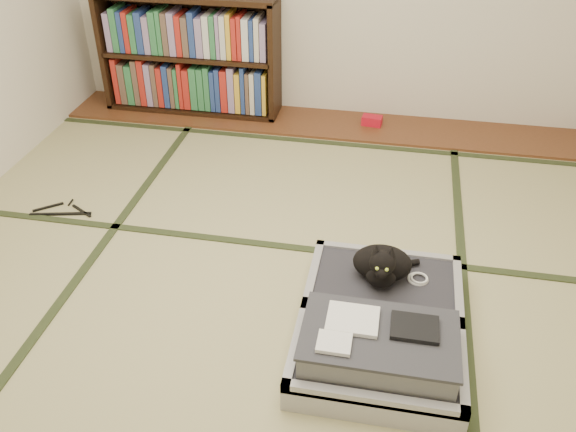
# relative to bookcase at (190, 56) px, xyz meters

# --- Properties ---
(floor) EXTENTS (4.50, 4.50, 0.00)m
(floor) POSITION_rel_bookcase_xyz_m (1.05, -2.07, -0.45)
(floor) COLOR tan
(floor) RESTS_ON ground
(wood_strip) EXTENTS (4.00, 0.50, 0.02)m
(wood_strip) POSITION_rel_bookcase_xyz_m (1.05, -0.07, -0.44)
(wood_strip) COLOR brown
(wood_strip) RESTS_ON ground
(red_item) EXTENTS (0.16, 0.11, 0.07)m
(red_item) POSITION_rel_bookcase_xyz_m (1.44, -0.04, -0.40)
(red_item) COLOR red
(red_item) RESTS_ON wood_strip
(room_shell) EXTENTS (4.50, 4.50, 4.50)m
(room_shell) POSITION_rel_bookcase_xyz_m (1.05, -2.07, 1.01)
(room_shell) COLOR white
(room_shell) RESTS_ON ground
(tatami_borders) EXTENTS (4.00, 4.50, 0.01)m
(tatami_borders) POSITION_rel_bookcase_xyz_m (1.05, -1.58, -0.45)
(tatami_borders) COLOR #2D381E
(tatami_borders) RESTS_ON ground
(bookcase) EXTENTS (1.38, 0.32, 0.92)m
(bookcase) POSITION_rel_bookcase_xyz_m (0.00, 0.00, 0.00)
(bookcase) COLOR black
(bookcase) RESTS_ON wood_strip
(suitcase) EXTENTS (0.74, 0.99, 0.29)m
(suitcase) POSITION_rel_bookcase_xyz_m (1.64, -2.32, -0.35)
(suitcase) COLOR #A1A1A6
(suitcase) RESTS_ON floor
(cat) EXTENTS (0.33, 0.33, 0.27)m
(cat) POSITION_rel_bookcase_xyz_m (1.62, -2.03, -0.21)
(cat) COLOR black
(cat) RESTS_ON suitcase
(cable_coil) EXTENTS (0.10, 0.10, 0.02)m
(cable_coil) POSITION_rel_bookcase_xyz_m (1.81, -1.99, -0.30)
(cable_coil) COLOR white
(cable_coil) RESTS_ON suitcase
(hanger) EXTENTS (0.38, 0.21, 0.01)m
(hanger) POSITION_rel_bookcase_xyz_m (-0.33, -1.58, -0.44)
(hanger) COLOR black
(hanger) RESTS_ON floor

